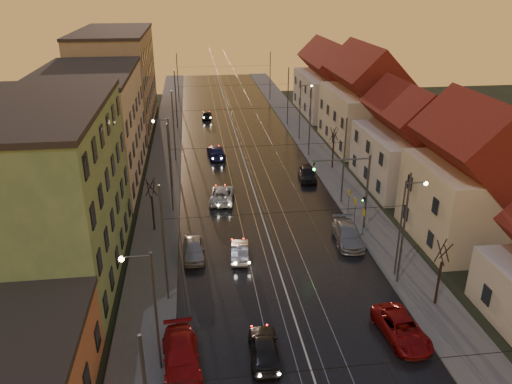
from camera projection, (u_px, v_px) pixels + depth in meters
name	position (u px, v px, depth m)	size (l,w,h in m)	color
ground	(314.00, 380.00, 28.78)	(160.00, 160.00, 0.00)	black
road	(242.00, 156.00, 65.24)	(16.00, 120.00, 0.04)	black
sidewalk_left	(165.00, 159.00, 64.04)	(4.00, 120.00, 0.15)	#4C4C4C
sidewalk_right	(317.00, 152.00, 66.40)	(4.00, 120.00, 0.15)	#4C4C4C
tram_rail_0	(226.00, 156.00, 64.97)	(0.06, 120.00, 0.03)	gray
tram_rail_1	(237.00, 156.00, 65.13)	(0.06, 120.00, 0.03)	gray
tram_rail_2	(248.00, 155.00, 65.32)	(0.06, 120.00, 0.03)	gray
tram_rail_3	(259.00, 155.00, 65.48)	(0.06, 120.00, 0.03)	gray
apartment_left_1	(43.00, 196.00, 36.92)	(10.00, 18.00, 13.00)	#5B8353
apartment_left_2	(91.00, 129.00, 55.35)	(10.00, 20.00, 12.00)	#BFB194
apartment_left_3	(117.00, 80.00, 76.84)	(10.00, 24.00, 14.00)	#8D765B
house_right_1	(471.00, 182.00, 42.32)	(8.67, 10.20, 10.80)	beige
house_right_2	(408.00, 145.00, 54.49)	(9.18, 12.24, 9.20)	beige
house_right_3	(364.00, 103.00, 67.70)	(9.18, 14.28, 11.50)	beige
house_right_4	(329.00, 83.00, 84.41)	(9.18, 16.32, 10.00)	beige
catenary_pole_l_1	(164.00, 245.00, 34.20)	(0.16, 0.16, 9.00)	#595B60
catenary_pole_r_1	(404.00, 230.00, 36.23)	(0.16, 0.16, 9.00)	#595B60
catenary_pole_l_2	(170.00, 169.00, 47.87)	(0.16, 0.16, 9.00)	#595B60
catenary_pole_r_2	(344.00, 162.00, 49.90)	(0.16, 0.16, 9.00)	#595B60
catenary_pole_l_3	(174.00, 127.00, 61.55)	(0.16, 0.16, 9.00)	#595B60
catenary_pole_r_3	(310.00, 122.00, 63.58)	(0.16, 0.16, 9.00)	#595B60
catenary_pole_l_4	(176.00, 100.00, 75.22)	(0.16, 0.16, 9.00)	#595B60
catenary_pole_r_4	(288.00, 97.00, 77.25)	(0.16, 0.16, 9.00)	#595B60
catenary_pole_l_5	(178.00, 78.00, 91.63)	(0.16, 0.16, 9.00)	#595B60
catenary_pole_r_5	(270.00, 76.00, 93.66)	(0.16, 0.16, 9.00)	#595B60
street_lamp_0	(149.00, 302.00, 27.61)	(1.75, 0.32, 8.00)	#595B60
street_lamp_1	(405.00, 219.00, 37.05)	(1.75, 0.32, 8.00)	#595B60
street_lamp_2	(167.00, 146.00, 53.13)	(1.75, 0.32, 8.00)	#595B60
street_lamp_3	(302.00, 106.00, 69.87)	(1.75, 0.32, 8.00)	#595B60
traffic_light_mast	(357.00, 183.00, 44.32)	(5.30, 0.32, 7.20)	#595B60
bare_tree_0	(153.00, 207.00, 44.83)	(1.09, 1.09, 5.11)	black
bare_tree_1	(440.00, 275.00, 34.48)	(1.09, 1.09, 5.11)	black
bare_tree_2	(333.00, 149.00, 60.03)	(1.09, 1.09, 5.11)	black
driving_car_0	(264.00, 348.00, 30.19)	(1.78, 4.42, 1.50)	black
driving_car_1	(240.00, 251.00, 41.13)	(1.39, 3.97, 1.31)	#98989D
driving_car_2	(222.00, 195.00, 51.77)	(2.37, 5.14, 1.43)	beige
driving_car_3	(216.00, 152.00, 64.50)	(2.06, 5.08, 1.47)	#1A1B4E
driving_car_4	(207.00, 115.00, 82.25)	(1.52, 3.79, 1.29)	black
parked_left_2	(181.00, 355.00, 29.59)	(2.14, 5.27, 1.53)	#A21012
parked_left_3	(194.00, 249.00, 41.31)	(1.75, 4.36, 1.48)	#A6A5AB
parked_right_0	(402.00, 329.00, 31.94)	(2.34, 5.08, 1.41)	maroon
parked_right_1	(348.00, 234.00, 43.56)	(2.16, 5.30, 1.54)	#97989D
parked_right_2	(307.00, 174.00, 57.19)	(1.82, 4.53, 1.54)	black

